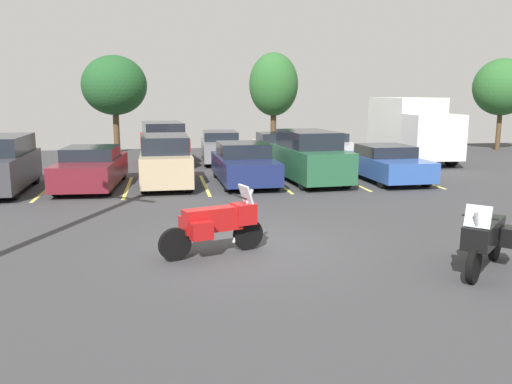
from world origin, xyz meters
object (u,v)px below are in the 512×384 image
car_tan (166,161)px  box_truck (410,128)px  car_blue (386,163)px  car_far_silver (328,147)px  motorcycle_touring (216,223)px  car_far_red (163,143)px  car_navy (244,164)px  car_far_grey (221,147)px  car_green (310,157)px  motorcycle_second (485,238)px  car_maroon (91,168)px  car_far_champagne (277,148)px

car_tan → box_truck: 13.56m
car_blue → car_far_silver: (-0.17, 6.89, -0.01)m
car_far_silver → motorcycle_touring: bearing=-115.2°
car_far_red → car_tan: bearing=-89.2°
car_blue → motorcycle_touring: bearing=-131.0°
car_tan → car_navy: 2.89m
motorcycle_touring → car_far_grey: car_far_grey is taller
car_far_red → car_green: bearing=-49.7°
car_navy → motorcycle_second: bearing=-74.6°
car_maroon → car_far_silver: car_maroon is taller
car_green → car_far_silver: (2.84, 6.78, -0.30)m
motorcycle_second → car_far_champagne: car_far_champagne is taller
car_green → car_far_grey: car_green is taller
motorcycle_touring → car_blue: bearing=49.0°
car_maroon → car_blue: bearing=-1.9°
car_maroon → car_far_champagne: size_ratio=1.16×
car_far_grey → box_truck: (9.55, -0.85, 0.89)m
car_far_red → box_truck: box_truck is taller
car_tan → car_green: bearing=-1.6°
car_tan → car_far_red: 6.32m
car_far_grey → car_far_silver: 5.54m
car_maroon → car_far_silver: size_ratio=1.08×
car_maroon → car_far_silver: (10.87, 6.53, -0.05)m
car_far_red → car_far_silver: bearing=2.1°
car_far_champagne → box_truck: (6.78, -0.46, 0.95)m
motorcycle_touring → car_green: bearing=63.0°
car_green → car_maroon: bearing=178.2°
car_blue → car_green: bearing=177.9°
car_tan → car_far_silver: (8.24, 6.63, -0.26)m
motorcycle_touring → car_far_grey: (1.70, 15.39, 0.08)m
car_maroon → car_green: (8.02, -0.25, 0.26)m
car_far_silver → car_far_red: bearing=-177.9°
car_far_champagne → car_blue: bearing=-65.7°
car_maroon → car_far_grey: car_far_grey is taller
motorcycle_touring → car_green: size_ratio=0.50×
car_navy → car_far_silver: 8.48m
car_far_red → car_far_silver: size_ratio=1.09×
car_maroon → box_truck: box_truck is taller
motorcycle_second → car_tan: car_tan is taller
car_maroon → car_tan: car_tan is taller
car_far_champagne → box_truck: bearing=-3.8°
car_green → car_far_red: size_ratio=0.90×
car_blue → car_far_grey: (-5.71, 6.89, 0.07)m
motorcycle_touring → motorcycle_second: 5.24m
box_truck → car_far_red: bearing=177.5°
motorcycle_touring → car_far_silver: 17.01m
car_far_champagne → car_navy: bearing=-112.7°
car_tan → car_far_grey: 7.16m
car_far_grey → car_navy: bearing=-88.4°
motorcycle_second → car_far_silver: bearing=82.2°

